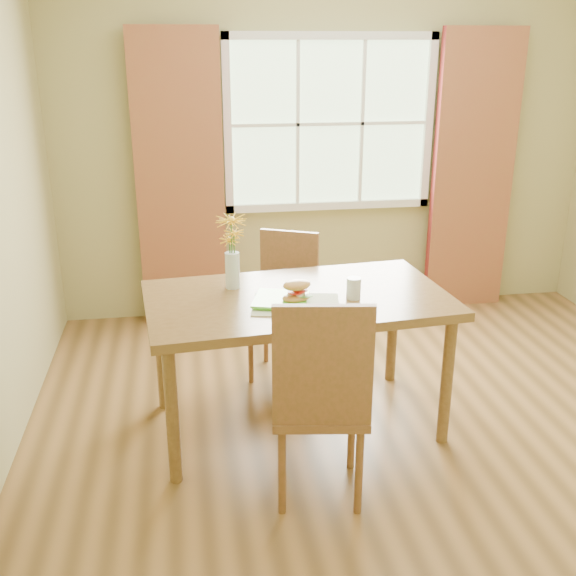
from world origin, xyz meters
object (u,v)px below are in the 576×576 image
at_px(water_glass, 354,289).
at_px(flower_vase, 232,244).
at_px(chair_near, 321,395).
at_px(dining_table, 298,310).
at_px(chair_far, 285,298).
at_px(croissant_sandwich, 297,291).

bearing_deg(water_glass, flower_vase, 156.66).
distance_m(chair_near, flower_vase, 1.06).
distance_m(dining_table, chair_far, 0.72).
distance_m(chair_far, water_glass, 0.88).
bearing_deg(flower_vase, water_glass, -23.34).
height_order(chair_near, flower_vase, flower_vase).
relative_size(croissant_sandwich, water_glass, 1.55).
distance_m(chair_far, croissant_sandwich, 0.90).
distance_m(dining_table, water_glass, 0.33).
height_order(chair_far, water_glass, chair_far).
xyz_separation_m(water_glass, flower_vase, (-0.63, 0.27, 0.20)).
distance_m(chair_near, chair_far, 1.41).
height_order(dining_table, chair_near, chair_near).
relative_size(water_glass, flower_vase, 0.28).
bearing_deg(chair_far, flower_vase, -101.10).
xyz_separation_m(dining_table, chair_far, (0.03, 0.69, -0.20)).
relative_size(dining_table, chair_near, 1.61).
xyz_separation_m(dining_table, flower_vase, (-0.34, 0.18, 0.33)).
distance_m(dining_table, croissant_sandwich, 0.21).
bearing_deg(chair_near, flower_vase, 118.41).
distance_m(chair_far, flower_vase, 0.82).
bearing_deg(chair_far, dining_table, -67.87).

